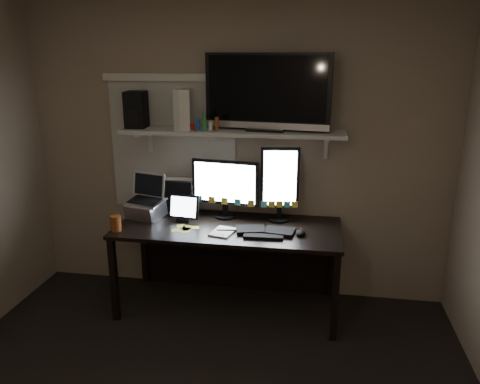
% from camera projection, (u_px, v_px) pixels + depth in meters
% --- Properties ---
extents(back_wall, '(3.60, 0.00, 3.60)m').
position_uv_depth(back_wall, '(236.00, 154.00, 3.98)').
color(back_wall, '#826E5D').
rests_on(back_wall, floor).
extents(window_blinds, '(1.10, 0.02, 1.10)m').
position_uv_depth(window_blinds, '(173.00, 146.00, 4.04)').
color(window_blinds, '#BCB7A9').
rests_on(window_blinds, back_wall).
extents(desk, '(1.80, 0.75, 0.73)m').
position_uv_depth(desk, '(231.00, 241.00, 3.94)').
color(desk, black).
rests_on(desk, floor).
extents(wall_shelf, '(1.80, 0.35, 0.03)m').
position_uv_depth(wall_shelf, '(232.00, 132.00, 3.75)').
color(wall_shelf, '#B7B8B2').
rests_on(wall_shelf, back_wall).
extents(monitor_landscape, '(0.58, 0.14, 0.51)m').
position_uv_depth(monitor_landscape, '(225.00, 189.00, 3.91)').
color(monitor_landscape, black).
rests_on(monitor_landscape, desk).
extents(monitor_portrait, '(0.32, 0.10, 0.63)m').
position_uv_depth(monitor_portrait, '(280.00, 184.00, 3.82)').
color(monitor_portrait, black).
rests_on(monitor_portrait, desk).
extents(keyboard, '(0.47, 0.20, 0.03)m').
position_uv_depth(keyboard, '(265.00, 231.00, 3.64)').
color(keyboard, black).
rests_on(keyboard, desk).
extents(mouse, '(0.08, 0.12, 0.04)m').
position_uv_depth(mouse, '(301.00, 233.00, 3.58)').
color(mouse, black).
rests_on(mouse, desk).
extents(notepad, '(0.20, 0.25, 0.01)m').
position_uv_depth(notepad, '(223.00, 232.00, 3.63)').
color(notepad, white).
rests_on(notepad, desk).
extents(tablet, '(0.27, 0.14, 0.23)m').
position_uv_depth(tablet, '(184.00, 208.00, 3.86)').
color(tablet, black).
rests_on(tablet, desk).
extents(file_sorter, '(0.25, 0.11, 0.31)m').
position_uv_depth(file_sorter, '(180.00, 195.00, 4.06)').
color(file_sorter, black).
rests_on(file_sorter, desk).
extents(laptop, '(0.38, 0.33, 0.36)m').
position_uv_depth(laptop, '(145.00, 197.00, 3.92)').
color(laptop, silver).
rests_on(laptop, desk).
extents(cup, '(0.10, 0.10, 0.12)m').
position_uv_depth(cup, '(116.00, 223.00, 3.66)').
color(cup, brown).
rests_on(cup, desk).
extents(sticky_notes, '(0.31, 0.23, 0.00)m').
position_uv_depth(sticky_notes, '(181.00, 229.00, 3.70)').
color(sticky_notes, yellow).
rests_on(sticky_notes, desk).
extents(tv, '(1.01, 0.31, 0.60)m').
position_uv_depth(tv, '(267.00, 92.00, 3.63)').
color(tv, black).
rests_on(tv, wall_shelf).
extents(game_console, '(0.17, 0.28, 0.32)m').
position_uv_depth(game_console, '(183.00, 109.00, 3.76)').
color(game_console, beige).
rests_on(game_console, wall_shelf).
extents(speaker, '(0.18, 0.21, 0.30)m').
position_uv_depth(speaker, '(136.00, 110.00, 3.83)').
color(speaker, black).
rests_on(speaker, wall_shelf).
extents(bottles, '(0.20, 0.07, 0.12)m').
position_uv_depth(bottles, '(205.00, 123.00, 3.68)').
color(bottles, '#A50F0C').
rests_on(bottles, wall_shelf).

